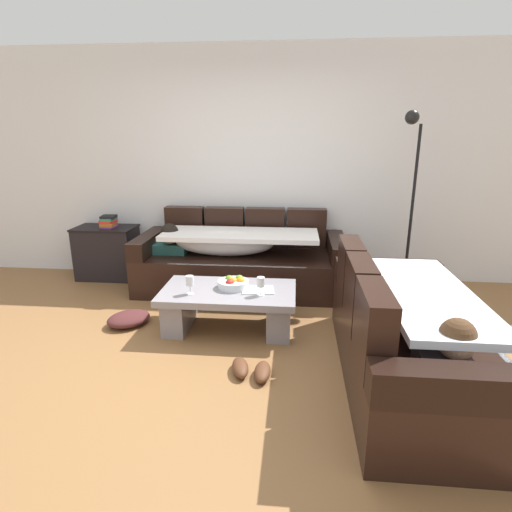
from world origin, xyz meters
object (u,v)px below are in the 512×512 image
Objects in this scene: wine_glass_near_right at (261,283)px; pair_of_shoes at (251,370)px; wine_glass_near_left at (190,281)px; floor_lamp at (410,193)px; couch_near_window at (409,337)px; open_magazine at (258,290)px; book_stack_on_cabinet at (108,222)px; fruit_bowl at (234,283)px; side_cabinet at (108,252)px; coffee_table at (229,304)px; couch_along_wall at (238,261)px; crumpled_garment at (129,319)px.

wine_glass_near_right is 0.51× the size of pair_of_shoes.
floor_lamp reaches higher than wine_glass_near_left.
open_magazine is (-1.14, 0.69, 0.05)m from couch_near_window.
floor_lamp reaches higher than open_magazine.
couch_near_window is at bearing -32.57° from book_stack_on_cabinet.
wine_glass_near_right is 0.78m from pair_of_shoes.
open_magazine is at bearing -12.19° from fruit_bowl.
coffee_table is at bearing -36.59° from side_cabinet.
coffee_table is 2.13m from side_cabinet.
wine_glass_near_left is at bearing -45.20° from side_cabinet.
open_magazine is (0.27, 0.00, 0.15)m from coffee_table.
couch_near_window is 7.14× the size of fruit_bowl.
couch_along_wall is at bearing 40.07° from couch_near_window.
wine_glass_near_left reaches higher than coffee_table.
side_cabinet is 3.58m from floor_lamp.
side_cabinet is (-1.75, 1.22, -0.10)m from fruit_bowl.
fruit_bowl is 1.00× the size of open_magazine.
fruit_bowl reaches higher than open_magazine.
book_stack_on_cabinet is 0.70× the size of pair_of_shoes.
couch_along_wall reaches higher than coffee_table.
book_stack_on_cabinet is (-1.66, 1.27, 0.47)m from coffee_table.
coffee_table reaches higher than pair_of_shoes.
fruit_bowl is at bearing -149.19° from floor_lamp.
open_magazine is at bearing 107.35° from wine_glass_near_right.
wine_glass_near_left is 0.61m from wine_glass_near_right.
book_stack_on_cabinet is 0.57× the size of crumpled_garment.
couch_near_window reaches higher than side_cabinet.
wine_glass_near_right is at bearing -140.93° from floor_lamp.
couch_near_window is at bearing -15.98° from crumpled_garment.
crumpled_garment is at bearing 149.13° from pair_of_shoes.
wine_glass_near_right is 2.00m from floor_lamp.
floor_lamp reaches higher than couch_along_wall.
coffee_table is 0.30m from open_magazine.
crumpled_garment is (-0.63, 0.12, -0.44)m from wine_glass_near_left.
side_cabinet is at bearing 134.63° from pair_of_shoes.
coffee_table is 4.29× the size of open_magazine.
open_magazine is 2.32m from book_stack_on_cabinet.
open_magazine is 2.35m from side_cabinet.
pair_of_shoes is (0.34, -1.80, -0.29)m from couch_along_wall.
book_stack_on_cabinet reaches higher than fruit_bowl.
wine_glass_near_right is at bearing -35.16° from book_stack_on_cabinet.
book_stack_on_cabinet is 1.60m from crumpled_garment.
open_magazine is 2.00m from floor_lamp.
wine_glass_near_right is (-1.10, 0.58, 0.16)m from couch_near_window.
couch_near_window reaches higher than wine_glass_near_right.
book_stack_on_cabinet is (-1.34, 1.40, 0.21)m from wine_glass_near_left.
coffee_table is at bearing -87.06° from couch_along_wall.
fruit_bowl is 1.23× the size of book_stack_on_cabinet.
couch_along_wall is 1.99m from floor_lamp.
open_magazine is 0.14× the size of floor_lamp.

